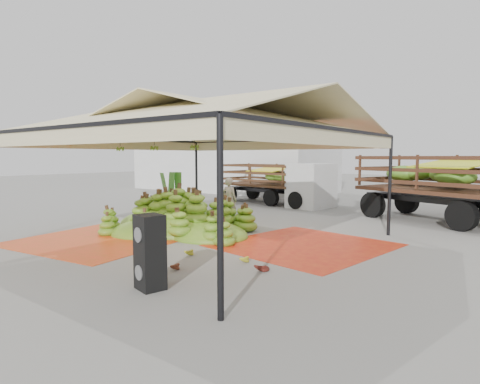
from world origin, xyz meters
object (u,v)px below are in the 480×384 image
Objects in this scene: speaker_stack at (150,252)px; truck_left at (279,179)px; vendor at (229,200)px; banana_heap at (180,211)px; truck_right at (472,181)px.

speaker_stack is 13.51m from truck_left.
vendor is 6.23m from truck_left.
banana_heap is 2.14m from vendor.
truck_left is (-1.22, 8.10, 0.65)m from banana_heap.
banana_heap is at bearing -118.78° from truck_right.
vendor reaches higher than banana_heap.
truck_left is (-4.98, 12.54, 0.59)m from speaker_stack.
truck_right reaches higher than speaker_stack.
truck_right is at bearing -151.34° from vendor.
truck_left is 8.80m from truck_right.
truck_left reaches higher than banana_heap.
speaker_stack is at bearing -60.62° from truck_left.
truck_left is at bearing 125.90° from speaker_stack.
truck_right is at bearing 85.70° from speaker_stack.
truck_right reaches higher than truck_left.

